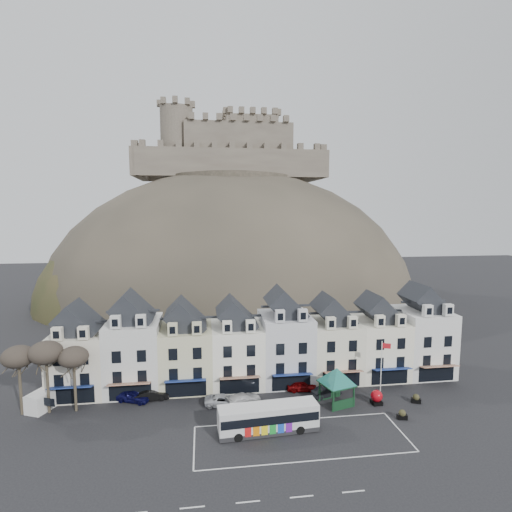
{
  "coord_description": "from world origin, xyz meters",
  "views": [
    {
      "loc": [
        -7.88,
        -36.8,
        23.78
      ],
      "look_at": [
        0.37,
        24.0,
        16.56
      ],
      "focal_mm": 28.0,
      "sensor_mm": 36.0,
      "label": 1
    }
  ],
  "objects": [
    {
      "name": "planter_east",
      "position": [
        18.0,
        6.91,
        0.54
      ],
      "size": [
        1.24,
        0.91,
        1.11
      ],
      "rotation": [
        0.0,
        0.0,
        -0.36
      ],
      "color": "black",
      "rests_on": "ground"
    },
    {
      "name": "ground",
      "position": [
        0.0,
        0.0,
        0.0
      ],
      "size": [
        300.0,
        300.0,
        0.0
      ],
      "primitive_type": "plane",
      "color": "black",
      "rests_on": "ground"
    },
    {
      "name": "tree_left_far",
      "position": [
        -29.0,
        10.5,
        6.9
      ],
      "size": [
        3.61,
        3.61,
        8.24
      ],
      "color": "#362F22",
      "rests_on": "ground"
    },
    {
      "name": "castle",
      "position": [
        0.51,
        75.93,
        40.19
      ],
      "size": [
        50.2,
        22.2,
        22.0
      ],
      "color": "brown",
      "rests_on": "ground"
    },
    {
      "name": "flagpole",
      "position": [
        14.08,
        8.33,
        4.32
      ],
      "size": [
        1.03,
        0.46,
        7.57
      ],
      "rotation": [
        0.0,
        0.0,
        -0.38
      ],
      "color": "silver",
      "rests_on": "ground"
    },
    {
      "name": "bus_shelter",
      "position": [
        8.15,
        8.0,
        3.55
      ],
      "size": [
        6.91,
        6.91,
        4.57
      ],
      "rotation": [
        0.0,
        0.0,
        0.29
      ],
      "color": "#10321B",
      "rests_on": "ground"
    },
    {
      "name": "car_maroon",
      "position": [
        4.8,
        12.0,
        0.67
      ],
      "size": [
        4.11,
        2.0,
        1.35
      ],
      "primitive_type": "imported",
      "rotation": [
        0.0,
        0.0,
        1.47
      ],
      "color": "#640507",
      "rests_on": "ground"
    },
    {
      "name": "castle_hill",
      "position": [
        1.25,
        68.95,
        0.11
      ],
      "size": [
        100.0,
        76.0,
        68.0
      ],
      "color": "#322F27",
      "rests_on": "ground"
    },
    {
      "name": "tree_left_near",
      "position": [
        -23.0,
        10.5,
        6.55
      ],
      "size": [
        3.43,
        3.43,
        7.84
      ],
      "color": "#362F22",
      "rests_on": "ground"
    },
    {
      "name": "townhouse_terrace",
      "position": [
        0.15,
        15.97,
        5.3
      ],
      "size": [
        54.4,
        9.35,
        11.8
      ],
      "color": "silver",
      "rests_on": "ground"
    },
    {
      "name": "car_charcoal",
      "position": [
        7.53,
        10.01,
        0.65
      ],
      "size": [
        4.15,
        2.51,
        1.29
      ],
      "primitive_type": "imported",
      "rotation": [
        0.0,
        0.0,
        1.88
      ],
      "color": "black",
      "rests_on": "ground"
    },
    {
      "name": "bus",
      "position": [
        -1.16,
        2.99,
        1.68
      ],
      "size": [
        10.9,
        3.28,
        3.03
      ],
      "rotation": [
        0.0,
        0.0,
        0.07
      ],
      "color": "#262628",
      "rests_on": "ground"
    },
    {
      "name": "car_silver",
      "position": [
        -5.6,
        9.5,
        0.64
      ],
      "size": [
        4.75,
        2.65,
        1.28
      ],
      "primitive_type": "imported",
      "rotation": [
        0.0,
        0.0,
        1.45
      ],
      "color": "#B6B9BE",
      "rests_on": "ground"
    },
    {
      "name": "tree_left_mid",
      "position": [
        -26.0,
        10.5,
        7.24
      ],
      "size": [
        3.78,
        3.78,
        8.64
      ],
      "color": "#362F22",
      "rests_on": "ground"
    },
    {
      "name": "car_black",
      "position": [
        -14.43,
        12.0,
        0.69
      ],
      "size": [
        4.37,
        2.07,
        1.38
      ],
      "primitive_type": "imported",
      "rotation": [
        0.0,
        0.0,
        1.72
      ],
      "color": "black",
      "rests_on": "ground"
    },
    {
      "name": "red_buoy",
      "position": [
        13.02,
        7.26,
        0.9
      ],
      "size": [
        1.43,
        1.43,
        1.76
      ],
      "rotation": [
        0.0,
        0.0,
        0.04
      ],
      "color": "black",
      "rests_on": "ground"
    },
    {
      "name": "car_navy",
      "position": [
        -16.73,
        12.0,
        0.76
      ],
      "size": [
        4.8,
        3.34,
        1.52
      ],
      "primitive_type": "imported",
      "rotation": [
        0.0,
        0.0,
        1.18
      ],
      "color": "#0C0C3D",
      "rests_on": "ground"
    },
    {
      "name": "white_van",
      "position": [
        -26.82,
        12.0,
        1.1
      ],
      "size": [
        3.81,
        5.22,
        2.18
      ],
      "rotation": [
        0.0,
        0.0,
        -0.41
      ],
      "color": "silver",
      "rests_on": "ground"
    },
    {
      "name": "coach_bay_markings",
      "position": [
        2.0,
        1.25,
        0.0
      ],
      "size": [
        22.0,
        7.5,
        0.01
      ],
      "primitive_type": "cube",
      "color": "silver",
      "rests_on": "ground"
    },
    {
      "name": "planter_west",
      "position": [
        14.39,
        3.5,
        0.54
      ],
      "size": [
        1.21,
        0.78,
        1.12
      ],
      "rotation": [
        0.0,
        0.0,
        -0.2
      ],
      "color": "black",
      "rests_on": "ground"
    },
    {
      "name": "car_white",
      "position": [
        -3.17,
        9.5,
        0.66
      ],
      "size": [
        4.9,
        3.48,
        1.32
      ],
      "primitive_type": "imported",
      "rotation": [
        0.0,
        0.0,
        1.97
      ],
      "color": "silver",
      "rests_on": "ground"
    }
  ]
}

